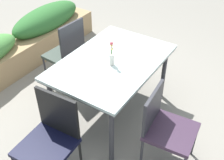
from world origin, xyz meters
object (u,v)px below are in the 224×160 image
at_px(chair_end_left, 51,136).
at_px(planter_box, 17,46).
at_px(chair_far_side, 67,51).
at_px(flower_vase, 112,56).
at_px(dining_table, 112,65).
at_px(chair_near_left, 165,125).

bearing_deg(chair_end_left, planter_box, -36.16).
distance_m(chair_far_side, chair_end_left, 1.43).
bearing_deg(chair_end_left, flower_vase, -96.53).
distance_m(dining_table, flower_vase, 0.20).
bearing_deg(planter_box, chair_near_left, -99.48).
relative_size(chair_end_left, flower_vase, 3.25).
xyz_separation_m(chair_near_left, flower_vase, (0.25, 0.77, 0.38)).
bearing_deg(chair_end_left, chair_far_side, -59.48).
bearing_deg(dining_table, flower_vase, -149.29).
height_order(chair_near_left, flower_vase, flower_vase).
bearing_deg(planter_box, dining_table, -93.54).
distance_m(chair_far_side, flower_vase, 0.94).
bearing_deg(flower_vase, dining_table, 30.71).
bearing_deg(chair_end_left, chair_near_left, -142.74).
xyz_separation_m(chair_end_left, planter_box, (1.14, 1.78, -0.18)).
height_order(chair_far_side, chair_end_left, chair_far_side).
bearing_deg(chair_far_side, dining_table, -96.64).
bearing_deg(flower_vase, chair_near_left, -107.82).
relative_size(flower_vase, planter_box, 0.09).
height_order(flower_vase, planter_box, flower_vase).
relative_size(chair_near_left, chair_far_side, 0.87).
xyz_separation_m(dining_table, chair_end_left, (-1.03, 0.01, -0.20)).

